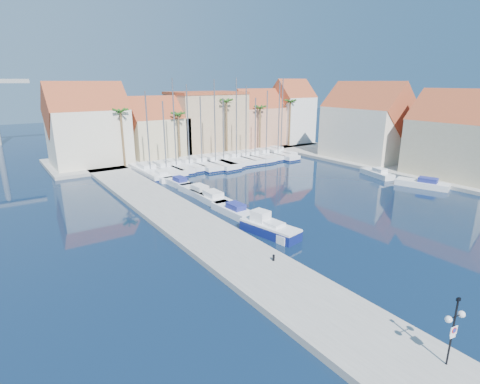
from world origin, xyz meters
name	(u,v)px	position (x,y,z in m)	size (l,w,h in m)	color
ground	(352,250)	(0.00, 0.00, 0.00)	(260.00, 260.00, 0.00)	black
quay_west	(187,222)	(-9.00, 13.50, 0.25)	(6.00, 77.00, 0.50)	gray
shore_north	(194,152)	(10.00, 48.00, 0.25)	(54.00, 16.00, 0.50)	gray
shore_east	(408,168)	(32.00, 15.00, 0.25)	(12.00, 60.00, 0.50)	gray
lamp_post	(454,321)	(-7.49, -11.88, 2.96)	(1.26, 0.48, 3.75)	black
bollard	(274,258)	(-7.44, 1.62, 0.74)	(0.19, 0.19, 0.48)	black
fishing_boat	(268,227)	(-3.77, 6.84, 0.70)	(3.12, 6.33, 2.12)	navy
motorboat_west_0	(269,229)	(-3.67, 6.93, 0.51)	(2.55, 6.22, 1.40)	white
motorboat_west_1	(233,210)	(-3.46, 13.36, 0.51)	(2.13, 5.97, 1.40)	white
motorboat_west_2	(211,197)	(-3.10, 18.80, 0.51)	(2.38, 7.05, 1.40)	white
motorboat_west_3	(198,191)	(-3.14, 22.10, 0.51)	(2.44, 6.57, 1.40)	white
motorboat_west_4	(178,182)	(-3.35, 27.31, 0.51)	(2.12, 5.69, 1.40)	white
motorboat_west_5	(160,176)	(-3.92, 32.20, 0.51)	(1.94, 5.74, 1.40)	white
motorboat_east_0	(423,184)	(24.03, 7.82, 0.51)	(4.20, 7.05, 1.40)	white
motorboat_east_1	(377,173)	(23.98, 15.07, 0.51)	(3.24, 6.10, 1.40)	white
sailboat_0	(149,171)	(-4.22, 35.97, 0.57)	(3.06, 10.94, 12.59)	white
sailboat_1	(165,169)	(-1.66, 35.84, 0.56)	(3.26, 10.42, 11.10)	white
sailboat_2	(175,167)	(0.35, 36.33, 0.63)	(2.69, 9.41, 14.43)	white
sailboat_3	(188,165)	(2.63, 36.16, 0.64)	(2.79, 8.27, 13.52)	white
sailboat_4	(200,164)	(4.99, 36.27, 0.56)	(3.08, 11.04, 11.64)	white
sailboat_5	(213,162)	(7.38, 35.98, 0.58)	(3.94, 12.04, 14.27)	white
sailboat_6	(222,161)	(9.31, 36.28, 0.56)	(3.25, 10.79, 11.29)	white
sailboat_7	(235,159)	(12.03, 36.27, 0.61)	(2.96, 10.08, 14.49)	white
sailboat_8	(244,158)	(13.96, 36.12, 0.60)	(2.83, 9.78, 13.24)	white
sailboat_9	(253,157)	(15.95, 36.11, 0.57)	(3.34, 10.00, 11.17)	white
sailboat_10	(264,155)	(18.74, 36.23, 0.60)	(2.48, 9.21, 12.34)	white
sailboat_11	(276,154)	(20.89, 35.48, 0.60)	(2.99, 10.57, 13.97)	white
sailboat_12	(279,152)	(22.93, 36.85, 0.66)	(2.31, 8.21, 14.50)	white
building_0	(88,128)	(-10.00, 47.00, 6.52)	(12.30, 9.00, 13.50)	beige
building_1	(157,130)	(2.00, 47.00, 5.30)	(10.30, 8.00, 11.00)	#C8B78D
building_2	(206,121)	(13.00, 48.00, 6.26)	(14.20, 10.20, 11.50)	tan
building_3	(257,120)	(25.00, 47.00, 5.86)	(10.30, 8.00, 12.00)	tan
building_4	(291,113)	(34.00, 46.00, 6.97)	(8.30, 8.00, 14.00)	silver
building_5	(458,139)	(32.00, 8.00, 5.96)	(9.00, 12.30, 12.50)	#C8B78D
building_6	(366,125)	(32.00, 24.00, 6.52)	(9.00, 14.30, 13.50)	beige
palm_0	(120,113)	(-6.00, 42.00, 9.08)	(2.60, 2.60, 10.15)	brown
palm_1	(178,116)	(4.00, 42.00, 8.14)	(2.60, 2.60, 9.15)	brown
palm_2	(226,103)	(14.00, 42.00, 10.02)	(2.60, 2.60, 11.15)	brown
palm_3	(260,109)	(22.00, 42.00, 8.61)	(2.60, 2.60, 9.65)	brown
palm_4	(290,103)	(30.00, 42.00, 9.55)	(2.60, 2.60, 10.65)	brown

